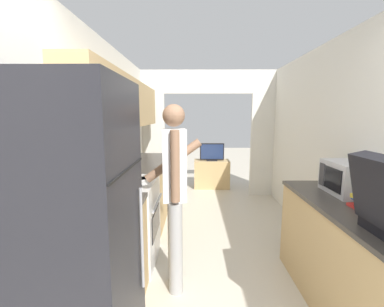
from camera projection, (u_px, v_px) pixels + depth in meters
name	position (u px, v px, depth m)	size (l,w,h in m)	color
wall_left	(100.00, 133.00, 2.73)	(0.38, 6.68, 2.50)	silver
wall_right	(367.00, 157.00, 2.39)	(0.06, 6.68, 2.50)	silver
wall_far_with_doorway	(208.00, 124.00, 5.12)	(3.03, 0.06, 2.50)	silver
counter_left	(142.00, 198.00, 3.68)	(0.62, 3.00, 0.92)	tan
counter_right	(359.00, 267.00, 2.00)	(0.62, 1.82, 0.92)	tan
refrigerator	(76.00, 234.00, 1.55)	(0.69, 0.74, 1.84)	black
range_oven	(128.00, 222.00, 2.84)	(0.66, 0.75, 1.06)	white
person	(174.00, 192.00, 2.35)	(0.56, 0.41, 1.73)	#9E9E9E
microwave	(348.00, 178.00, 2.33)	(0.33, 0.45, 0.30)	#B7B7BC
book_stack	(373.00, 205.00, 1.92)	(0.24, 0.31, 0.11)	red
tv_cabinet	(212.00, 174.00, 5.82)	(0.79, 0.42, 0.62)	tan
television	(212.00, 152.00, 5.70)	(0.54, 0.16, 0.39)	black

